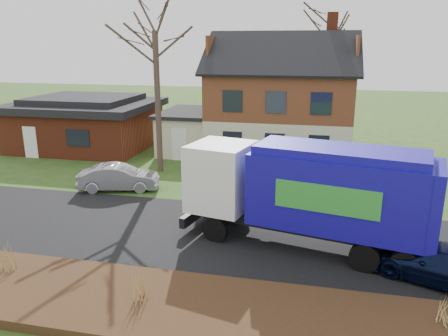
# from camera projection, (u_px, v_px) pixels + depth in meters

# --- Properties ---
(ground) EXTENTS (120.00, 120.00, 0.00)m
(ground) POSITION_uv_depth(u_px,v_px,m) (196.00, 233.00, 17.50)
(ground) COLOR #2B4C19
(ground) RESTS_ON ground
(road) EXTENTS (80.00, 7.00, 0.02)m
(road) POSITION_uv_depth(u_px,v_px,m) (196.00, 233.00, 17.49)
(road) COLOR black
(road) RESTS_ON ground
(mulch_verge) EXTENTS (80.00, 3.50, 0.30)m
(mulch_verge) POSITION_uv_depth(u_px,v_px,m) (145.00, 304.00, 12.48)
(mulch_verge) COLOR black
(mulch_verge) RESTS_ON ground
(main_house) EXTENTS (12.95, 8.95, 9.26)m
(main_house) POSITION_uv_depth(u_px,v_px,m) (274.00, 95.00, 29.14)
(main_house) COLOR beige
(main_house) RESTS_ON ground
(ranch_house) EXTENTS (9.80, 8.20, 3.70)m
(ranch_house) POSITION_uv_depth(u_px,v_px,m) (86.00, 122.00, 31.70)
(ranch_house) COLOR maroon
(ranch_house) RESTS_ON ground
(garbage_truck) EXTENTS (9.40, 4.34, 3.90)m
(garbage_truck) POSITION_uv_depth(u_px,v_px,m) (310.00, 190.00, 15.73)
(garbage_truck) COLOR black
(garbage_truck) RESTS_ON ground
(silver_sedan) EXTENTS (4.30, 2.43, 1.34)m
(silver_sedan) POSITION_uv_depth(u_px,v_px,m) (119.00, 177.00, 22.50)
(silver_sedan) COLOR #A2A4A9
(silver_sedan) RESTS_ON ground
(navy_wagon) EXTENTS (4.69, 3.35, 1.26)m
(navy_wagon) POSITION_uv_depth(u_px,v_px,m) (443.00, 264.00, 13.73)
(navy_wagon) COLOR black
(navy_wagon) RESTS_ON ground
(tree_front_west) EXTENTS (3.75, 3.75, 11.13)m
(tree_front_west) POSITION_uv_depth(u_px,v_px,m) (154.00, 8.00, 23.54)
(tree_front_west) COLOR #46332A
(tree_front_west) RESTS_ON ground
(tree_back) EXTENTS (3.74, 3.74, 11.84)m
(tree_back) POSITION_uv_depth(u_px,v_px,m) (331.00, 10.00, 33.96)
(tree_back) COLOR #382921
(tree_back) RESTS_ON ground
(grass_clump_west) EXTENTS (0.37, 0.31, 0.99)m
(grass_clump_west) POSITION_uv_depth(u_px,v_px,m) (9.00, 255.00, 13.98)
(grass_clump_west) COLOR #A18447
(grass_clump_west) RESTS_ON mulch_verge
(grass_clump_mid) EXTENTS (0.36, 0.30, 1.00)m
(grass_clump_mid) POSITION_uv_depth(u_px,v_px,m) (139.00, 283.00, 12.35)
(grass_clump_mid) COLOR #AE854D
(grass_clump_mid) RESTS_ON mulch_verge
(grass_clump_east) EXTENTS (0.32, 0.26, 0.79)m
(grass_clump_east) POSITION_uv_depth(u_px,v_px,m) (445.00, 310.00, 11.28)
(grass_clump_east) COLOR tan
(grass_clump_east) RESTS_ON mulch_verge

